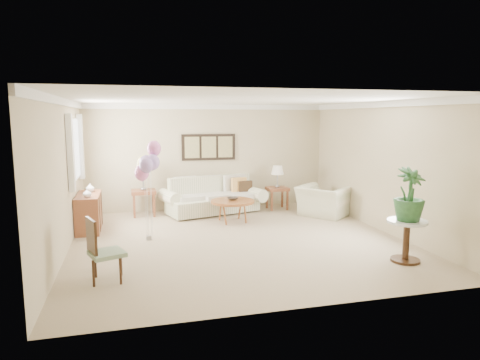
{
  "coord_description": "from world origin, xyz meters",
  "views": [
    {
      "loc": [
        -1.91,
        -7.53,
        2.28
      ],
      "look_at": [
        0.19,
        0.6,
        1.05
      ],
      "focal_mm": 32.0,
      "sensor_mm": 36.0,
      "label": 1
    }
  ],
  "objects_px": {
    "coffee_table": "(233,202)",
    "armchair": "(323,201)",
    "sofa": "(212,199)",
    "accent_chair": "(102,249)",
    "balloon_cluster": "(148,163)"
  },
  "relations": [
    {
      "from": "accent_chair",
      "to": "sofa",
      "type": "bearing_deg",
      "value": 59.43
    },
    {
      "from": "sofa",
      "to": "coffee_table",
      "type": "distance_m",
      "value": 1.05
    },
    {
      "from": "armchair",
      "to": "balloon_cluster",
      "type": "height_order",
      "value": "balloon_cluster"
    },
    {
      "from": "sofa",
      "to": "accent_chair",
      "type": "bearing_deg",
      "value": -120.57
    },
    {
      "from": "coffee_table",
      "to": "balloon_cluster",
      "type": "height_order",
      "value": "balloon_cluster"
    },
    {
      "from": "armchair",
      "to": "balloon_cluster",
      "type": "distance_m",
      "value": 4.29
    },
    {
      "from": "coffee_table",
      "to": "armchair",
      "type": "bearing_deg",
      "value": 1.3
    },
    {
      "from": "coffee_table",
      "to": "accent_chair",
      "type": "height_order",
      "value": "accent_chair"
    },
    {
      "from": "armchair",
      "to": "balloon_cluster",
      "type": "xyz_separation_m",
      "value": [
        -4.02,
        -1.01,
        1.11
      ]
    },
    {
      "from": "coffee_table",
      "to": "armchair",
      "type": "xyz_separation_m",
      "value": [
        2.19,
        0.05,
        -0.1
      ]
    },
    {
      "from": "sofa",
      "to": "coffee_table",
      "type": "height_order",
      "value": "sofa"
    },
    {
      "from": "armchair",
      "to": "coffee_table",
      "type": "bearing_deg",
      "value": 54.06
    },
    {
      "from": "armchair",
      "to": "balloon_cluster",
      "type": "relative_size",
      "value": 0.58
    },
    {
      "from": "sofa",
      "to": "balloon_cluster",
      "type": "distance_m",
      "value": 2.76
    },
    {
      "from": "armchair",
      "to": "accent_chair",
      "type": "relative_size",
      "value": 1.19
    }
  ]
}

